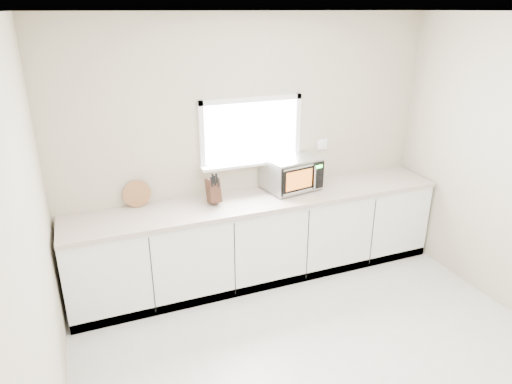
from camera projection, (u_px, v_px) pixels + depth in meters
back_wall at (251, 148)px, 4.76m from camera, size 4.00×0.17×2.70m
cabinets at (261, 239)px, 4.84m from camera, size 3.92×0.60×0.88m
countertop at (262, 200)px, 4.66m from camera, size 3.92×0.64×0.04m
microwave at (291, 172)px, 4.83m from camera, size 0.61×0.52×0.35m
knife_block at (213, 190)px, 4.49m from camera, size 0.11×0.23×0.33m
cutting_board at (137, 194)px, 4.41m from camera, size 0.27×0.06×0.27m
coffee_grinder at (286, 185)px, 4.70m from camera, size 0.13×0.13×0.21m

